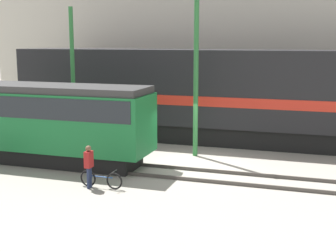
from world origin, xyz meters
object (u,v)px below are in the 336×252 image
object	(u,v)px
person	(89,163)
bicycle	(101,180)
utility_pole_center	(196,64)
utility_pole_left	(73,78)
freight_locomotive	(201,94)
streetcar	(46,119)

from	to	relation	value
person	bicycle	bearing A→B (deg)	19.11
person	utility_pole_center	xyz separation A→B (m)	(2.47, 6.00, 3.37)
person	utility_pole_left	xyz separation A→B (m)	(-3.94, 6.00, 2.54)
bicycle	utility_pole_center	xyz separation A→B (m)	(2.05, 5.85, 4.02)
freight_locomotive	utility_pole_left	distance (m)	6.75
utility_pole_left	bicycle	bearing A→B (deg)	-53.36
person	utility_pole_left	bearing A→B (deg)	123.30
bicycle	utility_pole_center	distance (m)	7.39
person	utility_pole_center	world-z (taller)	utility_pole_center
freight_locomotive	person	xyz separation A→B (m)	(-1.89, -9.27, -1.60)
person	utility_pole_center	distance (m)	7.31
freight_locomotive	bicycle	size ratio (longest dim) A/B	11.90
person	utility_pole_center	bearing A→B (deg)	67.65
streetcar	bicycle	world-z (taller)	streetcar
utility_pole_center	bicycle	bearing A→B (deg)	-109.32
utility_pole_left	utility_pole_center	xyz separation A→B (m)	(6.41, 0.00, 0.83)
streetcar	person	distance (m)	4.54
utility_pole_left	utility_pole_center	distance (m)	6.46
streetcar	utility_pole_left	size ratio (longest dim) A/B	1.35
utility_pole_center	freight_locomotive	bearing A→B (deg)	99.91
freight_locomotive	person	distance (m)	9.60
freight_locomotive	person	world-z (taller)	freight_locomotive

